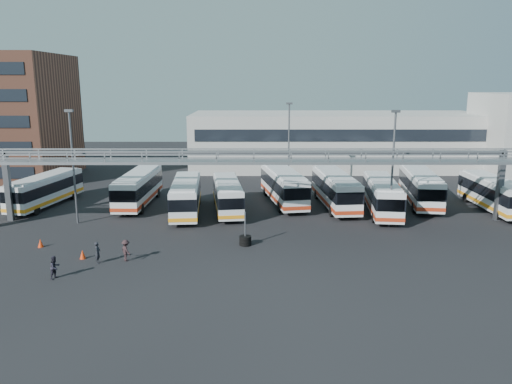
{
  "coord_description": "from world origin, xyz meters",
  "views": [
    {
      "loc": [
        0.1,
        -35.53,
        12.61
      ],
      "look_at": [
        0.17,
        6.0,
        3.34
      ],
      "focal_mm": 35.0,
      "sensor_mm": 36.0,
      "label": 1
    }
  ],
  "objects_px": {
    "light_pole_back": "(289,142)",
    "pedestrian_a": "(98,253)",
    "bus_2": "(138,187)",
    "pedestrian_b": "(55,267)",
    "light_pole_mid": "(393,162)",
    "bus_7": "(382,195)",
    "bus_8": "(420,186)",
    "tire_stack": "(245,240)",
    "light_pole_left": "(73,161)",
    "bus_5": "(283,185)",
    "bus_6": "(335,189)",
    "bus_9": "(493,193)",
    "bus_3": "(186,195)",
    "cone_left": "(40,243)",
    "bus_0": "(45,189)",
    "bus_4": "(227,194)",
    "pedestrian_c": "(126,250)",
    "cone_right": "(83,254)"
  },
  "relations": [
    {
      "from": "bus_2",
      "to": "tire_stack",
      "type": "relative_size",
      "value": 4.16
    },
    {
      "from": "light_pole_mid",
      "to": "pedestrian_a",
      "type": "distance_m",
      "value": 25.26
    },
    {
      "from": "bus_7",
      "to": "tire_stack",
      "type": "bearing_deg",
      "value": -137.49
    },
    {
      "from": "light_pole_back",
      "to": "bus_7",
      "type": "xyz_separation_m",
      "value": [
        8.38,
        -10.55,
        -3.89
      ]
    },
    {
      "from": "pedestrian_c",
      "to": "bus_7",
      "type": "bearing_deg",
      "value": -100.23
    },
    {
      "from": "bus_2",
      "to": "pedestrian_b",
      "type": "height_order",
      "value": "bus_2"
    },
    {
      "from": "light_pole_back",
      "to": "pedestrian_a",
      "type": "height_order",
      "value": "light_pole_back"
    },
    {
      "from": "bus_2",
      "to": "cone_left",
      "type": "distance_m",
      "value": 14.35
    },
    {
      "from": "light_pole_left",
      "to": "bus_3",
      "type": "xyz_separation_m",
      "value": [
        9.42,
        3.39,
        -3.91
      ]
    },
    {
      "from": "bus_5",
      "to": "pedestrian_c",
      "type": "height_order",
      "value": "bus_5"
    },
    {
      "from": "bus_4",
      "to": "cone_right",
      "type": "height_order",
      "value": "bus_4"
    },
    {
      "from": "bus_5",
      "to": "pedestrian_b",
      "type": "distance_m",
      "value": 26.02
    },
    {
      "from": "light_pole_mid",
      "to": "pedestrian_a",
      "type": "height_order",
      "value": "light_pole_mid"
    },
    {
      "from": "pedestrian_b",
      "to": "tire_stack",
      "type": "relative_size",
      "value": 0.56
    },
    {
      "from": "bus_8",
      "to": "bus_9",
      "type": "xyz_separation_m",
      "value": [
        6.36,
        -2.61,
        -0.11
      ]
    },
    {
      "from": "light_pole_back",
      "to": "bus_8",
      "type": "relative_size",
      "value": 0.87
    },
    {
      "from": "bus_3",
      "to": "tire_stack",
      "type": "bearing_deg",
      "value": -62.93
    },
    {
      "from": "bus_3",
      "to": "bus_5",
      "type": "distance_m",
      "value": 10.51
    },
    {
      "from": "bus_6",
      "to": "pedestrian_a",
      "type": "bearing_deg",
      "value": -144.6
    },
    {
      "from": "bus_0",
      "to": "pedestrian_a",
      "type": "bearing_deg",
      "value": -47.18
    },
    {
      "from": "bus_0",
      "to": "pedestrian_a",
      "type": "relative_size",
      "value": 6.97
    },
    {
      "from": "bus_6",
      "to": "bus_9",
      "type": "distance_m",
      "value": 15.44
    },
    {
      "from": "pedestrian_a",
      "to": "pedestrian_b",
      "type": "bearing_deg",
      "value": 143.79
    },
    {
      "from": "cone_left",
      "to": "tire_stack",
      "type": "bearing_deg",
      "value": 1.57
    },
    {
      "from": "light_pole_mid",
      "to": "pedestrian_a",
      "type": "bearing_deg",
      "value": -158.35
    },
    {
      "from": "light_pole_mid",
      "to": "light_pole_back",
      "type": "distance_m",
      "value": 17.0
    },
    {
      "from": "light_pole_mid",
      "to": "tire_stack",
      "type": "distance_m",
      "value": 14.69
    },
    {
      "from": "bus_3",
      "to": "pedestrian_a",
      "type": "height_order",
      "value": "bus_3"
    },
    {
      "from": "bus_3",
      "to": "tire_stack",
      "type": "distance_m",
      "value": 11.38
    },
    {
      "from": "pedestrian_c",
      "to": "bus_6",
      "type": "bearing_deg",
      "value": -89.77
    },
    {
      "from": "pedestrian_b",
      "to": "tire_stack",
      "type": "bearing_deg",
      "value": -36.89
    },
    {
      "from": "bus_8",
      "to": "pedestrian_a",
      "type": "height_order",
      "value": "bus_8"
    },
    {
      "from": "light_pole_left",
      "to": "bus_5",
      "type": "bearing_deg",
      "value": 21.6
    },
    {
      "from": "bus_7",
      "to": "light_pole_mid",
      "type": "bearing_deg",
      "value": -88.9
    },
    {
      "from": "tire_stack",
      "to": "pedestrian_a",
      "type": "bearing_deg",
      "value": -159.31
    },
    {
      "from": "bus_9",
      "to": "pedestrian_b",
      "type": "distance_m",
      "value": 40.5
    },
    {
      "from": "bus_4",
      "to": "bus_5",
      "type": "bearing_deg",
      "value": 23.39
    },
    {
      "from": "light_pole_mid",
      "to": "pedestrian_c",
      "type": "xyz_separation_m",
      "value": [
        -21.13,
        -8.7,
        -4.94
      ]
    },
    {
      "from": "pedestrian_b",
      "to": "cone_left",
      "type": "xyz_separation_m",
      "value": [
        -3.61,
        6.26,
        -0.42
      ]
    },
    {
      "from": "bus_6",
      "to": "pedestrian_a",
      "type": "xyz_separation_m",
      "value": [
        -19.27,
        -16.04,
        -1.14
      ]
    },
    {
      "from": "bus_7",
      "to": "bus_8",
      "type": "xyz_separation_m",
      "value": [
        4.88,
        3.62,
        0.08
      ]
    },
    {
      "from": "bus_3",
      "to": "bus_7",
      "type": "height_order",
      "value": "bus_7"
    },
    {
      "from": "cone_left",
      "to": "tire_stack",
      "type": "relative_size",
      "value": 0.25
    },
    {
      "from": "light_pole_mid",
      "to": "bus_2",
      "type": "relative_size",
      "value": 0.91
    },
    {
      "from": "bus_2",
      "to": "bus_7",
      "type": "distance_m",
      "value": 24.59
    },
    {
      "from": "light_pole_mid",
      "to": "bus_9",
      "type": "relative_size",
      "value": 0.94
    },
    {
      "from": "bus_7",
      "to": "bus_8",
      "type": "bearing_deg",
      "value": 42.52
    },
    {
      "from": "bus_8",
      "to": "pedestrian_a",
      "type": "bearing_deg",
      "value": -141.2
    },
    {
      "from": "bus_9",
      "to": "pedestrian_b",
      "type": "relative_size",
      "value": 7.11
    },
    {
      "from": "pedestrian_a",
      "to": "cone_right",
      "type": "height_order",
      "value": "pedestrian_a"
    }
  ]
}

